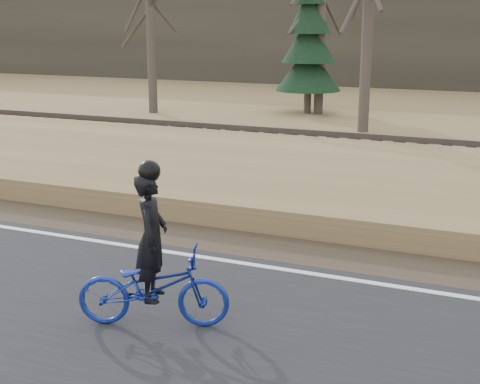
% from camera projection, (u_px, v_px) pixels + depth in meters
% --- Properties ---
extents(ground, '(120.00, 120.00, 0.00)m').
position_uv_depth(ground, '(412.00, 299.00, 9.05)').
color(ground, olive).
rests_on(ground, ground).
extents(edge_line, '(120.00, 0.12, 0.01)m').
position_uv_depth(edge_line, '(415.00, 289.00, 9.21)').
color(edge_line, silver).
rests_on(edge_line, road).
extents(shoulder, '(120.00, 1.60, 0.04)m').
position_uv_depth(shoulder, '(425.00, 268.00, 10.11)').
color(shoulder, '#473A2B').
rests_on(shoulder, ground).
extents(embankment, '(120.00, 5.00, 0.44)m').
position_uv_depth(embankment, '(449.00, 206.00, 12.73)').
color(embankment, olive).
rests_on(embankment, ground).
extents(ballast, '(120.00, 3.00, 0.45)m').
position_uv_depth(ballast, '(467.00, 166.00, 16.11)').
color(ballast, slate).
rests_on(ballast, ground).
extents(railroad, '(120.00, 2.40, 0.29)m').
position_uv_depth(railroad, '(468.00, 154.00, 16.03)').
color(railroad, black).
rests_on(railroad, ballast).
extents(cyclist, '(1.95, 1.23, 2.05)m').
position_uv_depth(cyclist, '(153.00, 275.00, 8.00)').
color(cyclist, navy).
rests_on(cyclist, road).
extents(bare_tree_far_left, '(0.36, 0.36, 7.86)m').
position_uv_depth(bare_tree_far_left, '(150.00, 12.00, 25.99)').
color(bare_tree_far_left, '#4A3F36').
rests_on(bare_tree_far_left, ground).
extents(bare_tree_left, '(0.36, 0.36, 8.29)m').
position_uv_depth(bare_tree_left, '(321.00, 6.00, 25.64)').
color(bare_tree_left, '#4A3F36').
rests_on(bare_tree_left, ground).
extents(bare_tree_near_left, '(0.36, 0.36, 7.43)m').
position_uv_depth(bare_tree_near_left, '(368.00, 18.00, 21.51)').
color(bare_tree_near_left, '#4A3F36').
rests_on(bare_tree_near_left, ground).
extents(conifer, '(2.60, 2.60, 5.98)m').
position_uv_depth(conifer, '(309.00, 41.00, 26.14)').
color(conifer, '#4A3F36').
rests_on(conifer, ground).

